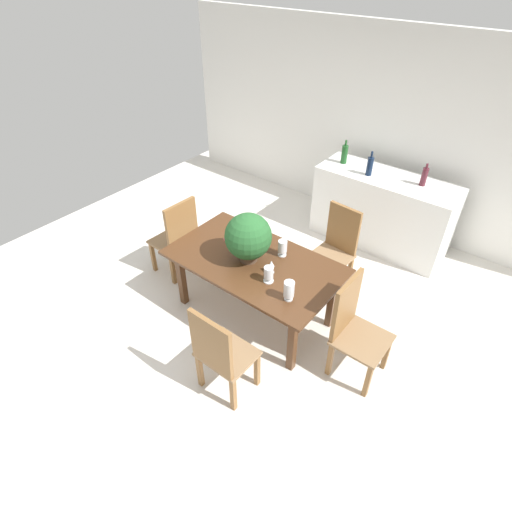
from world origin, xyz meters
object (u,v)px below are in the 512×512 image
object	(u,v)px
dining_table	(254,267)
wine_bottle_dark	(344,154)
chair_far_right	(336,246)
wine_bottle_tall	(370,166)
kitchen_counter	(382,211)
wine_bottle_amber	(424,176)
crystal_vase_left	(283,247)
crystal_vase_center_near	(269,273)
wine_glass	(271,264)
crystal_vase_right	(289,290)
chair_foot_end	(353,325)
chair_near_right	(219,352)
flower_centerpiece	(248,237)
chair_head_end	(178,235)

from	to	relation	value
dining_table	wine_bottle_dark	size ratio (longest dim) A/B	5.68
chair_far_right	wine_bottle_tall	bearing A→B (deg)	104.89
kitchen_counter	wine_bottle_amber	distance (m)	0.73
wine_bottle_tall	wine_bottle_amber	distance (m)	0.65
dining_table	crystal_vase_left	distance (m)	0.36
chair_far_right	wine_bottle_amber	bearing A→B (deg)	74.00
crystal_vase_center_near	wine_glass	world-z (taller)	crystal_vase_center_near
crystal_vase_right	wine_bottle_amber	size ratio (longest dim) A/B	0.72
kitchen_counter	chair_foot_end	bearing A→B (deg)	-72.01
chair_near_right	wine_bottle_amber	xyz separation A→B (m)	(0.46, 3.15, 0.54)
wine_glass	wine_bottle_amber	distance (m)	2.31
crystal_vase_left	wine_bottle_amber	size ratio (longest dim) A/B	0.64
crystal_vase_center_near	wine_bottle_dark	size ratio (longest dim) A/B	0.54
crystal_vase_right	wine_bottle_tall	world-z (taller)	wine_bottle_tall
wine_glass	wine_bottle_dark	bearing A→B (deg)	101.38
crystal_vase_right	flower_centerpiece	bearing A→B (deg)	160.90
crystal_vase_center_near	wine_glass	bearing A→B (deg)	115.95
flower_centerpiece	wine_bottle_dark	world-z (taller)	wine_bottle_dark
chair_head_end	flower_centerpiece	world-z (taller)	flower_centerpiece
chair_far_right	chair_foot_end	distance (m)	1.24
dining_table	wine_bottle_amber	world-z (taller)	wine_bottle_amber
wine_glass	crystal_vase_left	bearing A→B (deg)	104.61
chair_foot_end	wine_bottle_amber	bearing A→B (deg)	7.50
chair_foot_end	flower_centerpiece	distance (m)	1.28
flower_centerpiece	crystal_vase_left	distance (m)	0.40
chair_head_end	crystal_vase_left	distance (m)	1.37
chair_head_end	crystal_vase_right	world-z (taller)	chair_head_end
crystal_vase_right	chair_foot_end	bearing A→B (deg)	24.50
crystal_vase_center_near	wine_bottle_tall	size ratio (longest dim) A/B	0.54
chair_foot_end	wine_glass	size ratio (longest dim) A/B	7.36
crystal_vase_center_near	wine_bottle_tall	bearing A→B (deg)	92.07
crystal_vase_center_near	crystal_vase_right	distance (m)	0.30
chair_near_right	chair_far_right	bearing A→B (deg)	-90.14
chair_head_end	wine_bottle_tall	xyz separation A→B (m)	(1.37, 2.02, 0.54)
wine_glass	chair_head_end	bearing A→B (deg)	178.38
flower_centerpiece	wine_bottle_tall	world-z (taller)	wine_bottle_tall
kitchen_counter	wine_glass	bearing A→B (deg)	-95.48
chair_far_right	chair_foot_end	xyz separation A→B (m)	(0.74, -0.99, 0.02)
chair_head_end	kitchen_counter	world-z (taller)	chair_head_end
crystal_vase_center_near	chair_head_end	bearing A→B (deg)	173.71
wine_bottle_amber	wine_bottle_tall	bearing A→B (deg)	-166.53
chair_foot_end	crystal_vase_center_near	size ratio (longest dim) A/B	6.23
chair_near_right	chair_head_end	bearing A→B (deg)	-32.08
chair_head_end	flower_centerpiece	bearing A→B (deg)	91.48
flower_centerpiece	wine_bottle_dark	xyz separation A→B (m)	(-0.14, 2.16, 0.08)
chair_head_end	chair_near_right	distance (m)	1.83
kitchen_counter	crystal_vase_left	bearing A→B (deg)	-98.63
chair_foot_end	kitchen_counter	size ratio (longest dim) A/B	0.59
crystal_vase_right	chair_head_end	bearing A→B (deg)	171.99
chair_near_right	crystal_vase_center_near	distance (m)	0.87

